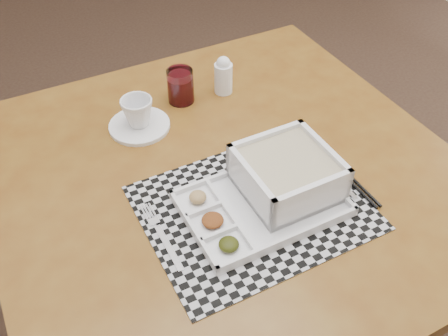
{
  "coord_description": "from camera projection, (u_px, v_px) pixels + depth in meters",
  "views": [
    {
      "loc": [
        -0.51,
        -1.53,
        1.53
      ],
      "look_at": [
        -0.13,
        -0.88,
        0.82
      ],
      "focal_mm": 40.0,
      "sensor_mm": 36.0,
      "label": 1
    }
  ],
  "objects": [
    {
      "name": "fork",
      "position": [
        161.0,
        234.0,
        0.98
      ],
      "size": [
        0.03,
        0.19,
        0.0
      ],
      "color": "silver",
      "rests_on": "placemat"
    },
    {
      "name": "dining_table",
      "position": [
        227.0,
        194.0,
        1.17
      ],
      "size": [
        1.06,
        1.06,
        0.76
      ],
      "color": "#5C3210",
      "rests_on": "ground"
    },
    {
      "name": "spoon",
      "position": [
        318.0,
        160.0,
        1.13
      ],
      "size": [
        0.04,
        0.18,
        0.01
      ],
      "color": "silver",
      "rests_on": "placemat"
    },
    {
      "name": "floor",
      "position": [
        150.0,
        175.0,
        2.2
      ],
      "size": [
        5.0,
        5.0,
        0.0
      ],
      "primitive_type": "plane",
      "color": "black",
      "rests_on": "ground"
    },
    {
      "name": "chopsticks",
      "position": [
        343.0,
        172.0,
        1.1
      ],
      "size": [
        0.03,
        0.24,
        0.01
      ],
      "color": "black",
      "rests_on": "placemat"
    },
    {
      "name": "creamer_bottle",
      "position": [
        223.0,
        75.0,
        1.3
      ],
      "size": [
        0.05,
        0.05,
        0.11
      ],
      "color": "white",
      "rests_on": "dining_table"
    },
    {
      "name": "serving_tray",
      "position": [
        280.0,
        182.0,
        1.03
      ],
      "size": [
        0.33,
        0.23,
        0.1
      ],
      "color": "white",
      "rests_on": "placemat"
    },
    {
      "name": "cup",
      "position": [
        138.0,
        112.0,
        1.2
      ],
      "size": [
        0.09,
        0.09,
        0.07
      ],
      "primitive_type": "imported",
      "rotation": [
        0.0,
        0.0,
        0.13
      ],
      "color": "white",
      "rests_on": "saucer"
    },
    {
      "name": "juice_glass",
      "position": [
        181.0,
        87.0,
        1.28
      ],
      "size": [
        0.07,
        0.07,
        0.09
      ],
      "color": "white",
      "rests_on": "dining_table"
    },
    {
      "name": "saucer",
      "position": [
        140.0,
        126.0,
        1.22
      ],
      "size": [
        0.15,
        0.15,
        0.01
      ],
      "primitive_type": "cylinder",
      "color": "white",
      "rests_on": "dining_table"
    },
    {
      "name": "placemat",
      "position": [
        253.0,
        208.0,
        1.03
      ],
      "size": [
        0.46,
        0.38,
        0.0
      ],
      "primitive_type": "cube",
      "rotation": [
        0.0,
        0.0,
        -0.05
      ],
      "color": "#AAABB2",
      "rests_on": "dining_table"
    }
  ]
}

